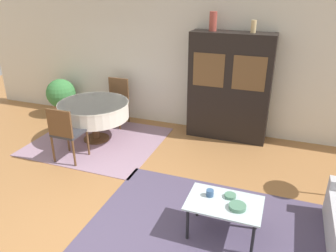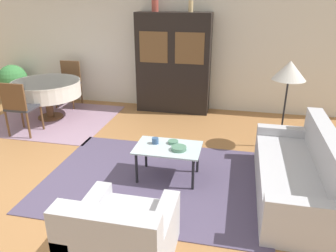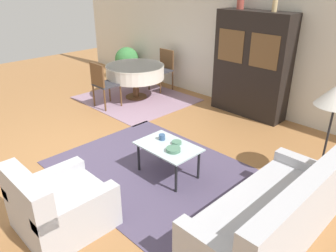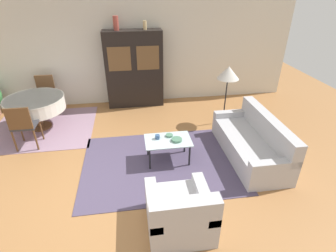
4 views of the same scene
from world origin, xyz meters
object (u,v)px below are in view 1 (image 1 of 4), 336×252
object	(u,v)px
display_cabinet	(229,87)
vase_tall	(213,21)
potted_plant	(61,95)
dining_chair_near	(66,131)
dining_table	(94,110)
coffee_table	(224,206)
vase_short	(254,27)
dining_chair_far	(116,98)
cup	(210,193)
bowl	(237,207)
bowl_small	(230,196)

from	to	relation	value
display_cabinet	vase_tall	distance (m)	1.20
display_cabinet	potted_plant	world-z (taller)	display_cabinet
display_cabinet	dining_chair_near	size ratio (longest dim) A/B	2.09
dining_table	display_cabinet	bearing A→B (deg)	23.79
vase_tall	display_cabinet	bearing A→B (deg)	-0.14
coffee_table	vase_short	xyz separation A→B (m)	(-0.16, 2.72, 1.67)
dining_chair_near	dining_chair_far	size ratio (longest dim) A/B	1.00
dining_chair_near	cup	distance (m)	2.69
dining_table	vase_tall	distance (m)	2.65
bowl	vase_tall	distance (m)	3.38
dining_chair_far	bowl	world-z (taller)	dining_chair_far
cup	vase_short	bearing A→B (deg)	89.40
dining_chair_near	vase_tall	bearing A→B (deg)	44.28
bowl_small	vase_tall	bearing A→B (deg)	109.01
vase_tall	vase_short	distance (m)	0.69
dining_chair_far	dining_chair_near	bearing A→B (deg)	90.00
bowl_small	vase_short	bearing A→B (deg)	94.47
dining_chair_far	vase_short	distance (m)	3.02
coffee_table	dining_chair_near	distance (m)	2.89
dining_chair_near	vase_tall	world-z (taller)	vase_tall
display_cabinet	dining_chair_near	bearing A→B (deg)	-140.73
vase_short	cup	bearing A→B (deg)	-90.60
bowl_small	potted_plant	size ratio (longest dim) A/B	0.16
coffee_table	bowl	distance (m)	0.18
bowl_small	vase_short	size ratio (longest dim) A/B	0.65
dining_chair_near	potted_plant	world-z (taller)	dining_chair_near
display_cabinet	dining_chair_far	xyz separation A→B (m)	(-2.28, -0.15, -0.44)
cup	vase_tall	size ratio (longest dim) A/B	0.27
dining_table	dining_chair_near	distance (m)	0.86
display_cabinet	dining_chair_near	xyz separation A→B (m)	(-2.28, -1.86, -0.44)
coffee_table	display_cabinet	distance (m)	2.82
vase_short	bowl	bearing A→B (deg)	-83.55
dining_table	cup	size ratio (longest dim) A/B	14.52
coffee_table	vase_tall	bearing A→B (deg)	107.39
cup	bowl	distance (m)	0.36
display_cabinet	vase_short	bearing A→B (deg)	0.16
display_cabinet	bowl	distance (m)	2.89
display_cabinet	potted_plant	bearing A→B (deg)	-177.40
dining_table	vase_short	xyz separation A→B (m)	(2.60, 1.01, 1.48)
dining_chair_near	dining_chair_far	world-z (taller)	same
dining_table	potted_plant	bearing A→B (deg)	148.44
vase_short	bowl_small	bearing A→B (deg)	-85.53
dining_table	bowl_small	world-z (taller)	dining_table
display_cabinet	dining_chair_far	distance (m)	2.32
dining_table	vase_short	world-z (taller)	vase_short
dining_chair_near	coffee_table	bearing A→B (deg)	-17.16
dining_chair_near	vase_tall	distance (m)	3.10
dining_chair_far	vase_tall	size ratio (longest dim) A/B	2.90
display_cabinet	bowl	size ratio (longest dim) A/B	10.28
display_cabinet	dining_chair_far	world-z (taller)	display_cabinet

